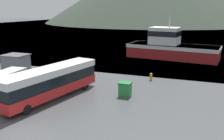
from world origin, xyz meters
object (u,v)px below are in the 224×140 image
(dock_kiosk, at_px, (16,64))
(storage_bin, at_px, (125,89))
(tour_bus, at_px, (51,81))
(delivery_van, at_px, (11,80))
(fishing_boat, at_px, (171,47))

(dock_kiosk, bearing_deg, storage_bin, -12.87)
(tour_bus, relative_size, dock_kiosk, 3.58)
(tour_bus, bearing_deg, delivery_van, -174.43)
(fishing_boat, bearing_deg, storage_bin, 3.56)
(storage_bin, relative_size, dock_kiosk, 0.44)
(dock_kiosk, bearing_deg, tour_bus, -34.14)
(fishing_boat, relative_size, storage_bin, 11.46)
(storage_bin, distance_m, dock_kiosk, 17.92)
(fishing_boat, distance_m, dock_kiosk, 26.85)
(tour_bus, bearing_deg, storage_bin, 37.15)
(tour_bus, xyz_separation_m, delivery_van, (-5.58, 0.57, -0.55))
(delivery_van, xyz_separation_m, dock_kiosk, (-5.11, 6.68, 0.08))
(tour_bus, bearing_deg, fishing_boat, 83.63)
(dock_kiosk, bearing_deg, fishing_boat, 44.69)
(fishing_boat, height_order, storage_bin, fishing_boat)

